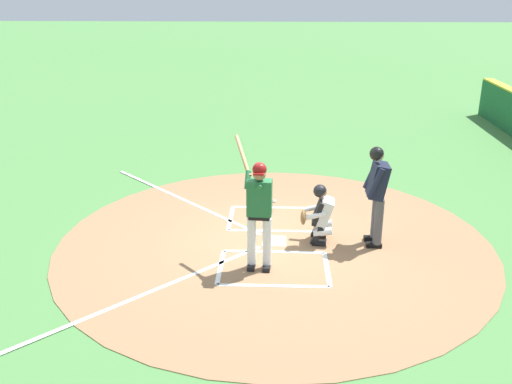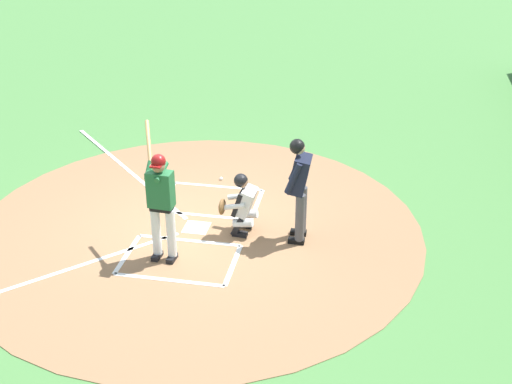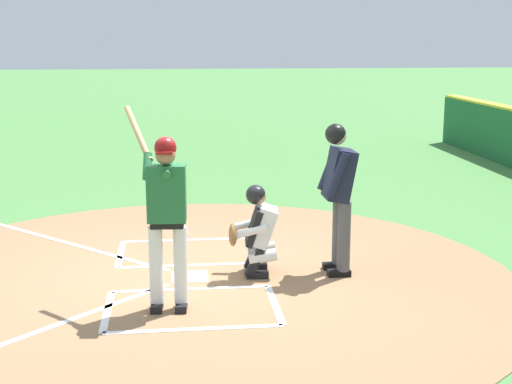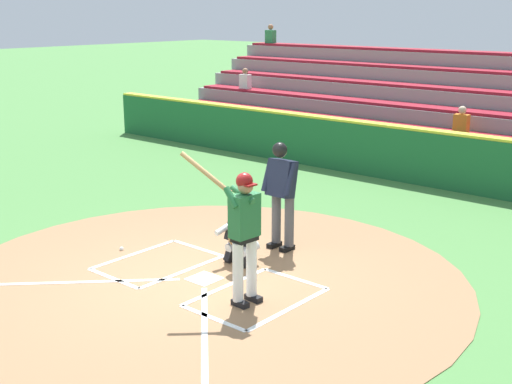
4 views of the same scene
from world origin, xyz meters
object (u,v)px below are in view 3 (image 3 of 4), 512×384
Objects in this scene: batter at (166,210)px; baseball at (185,233)px; catcher at (257,229)px; plate_umpire at (339,188)px.

batter reaches higher than baseball.
plate_umpire reaches higher than catcher.
plate_umpire is at bearing -64.32° from batter.
plate_umpire is 25.20× the size of baseball.
batter is 28.76× the size of baseball.
catcher is 15.27× the size of baseball.
catcher is 1.11m from plate_umpire.
batter is 3.19m from baseball.
plate_umpire is (-0.05, -0.99, 0.49)m from catcher.
batter is 1.14× the size of plate_umpire.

